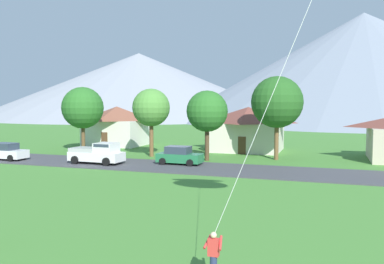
# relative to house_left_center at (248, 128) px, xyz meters

# --- Properties ---
(road_strip) EXTENTS (160.00, 6.70, 0.08)m
(road_strip) POSITION_rel_house_left_center_xyz_m (1.02, -14.63, -2.70)
(road_strip) COLOR #424247
(road_strip) RESTS_ON ground
(mountain_east_ridge) EXTENTS (123.90, 123.90, 25.60)m
(mountain_east_ridge) POSITION_rel_house_left_center_xyz_m (-64.44, 102.18, 10.06)
(mountain_east_ridge) COLOR #8E939E
(mountain_east_ridge) RESTS_ON ground
(mountain_central_ridge) EXTENTS (107.44, 107.44, 19.36)m
(mountain_central_ridge) POSITION_rel_house_left_center_xyz_m (-78.21, 127.82, 6.94)
(mountain_central_ridge) COLOR gray
(mountain_central_ridge) RESTS_ON ground
(mountain_west_ridge) EXTENTS (125.31, 125.31, 34.68)m
(mountain_west_ridge) POSITION_rel_house_left_center_xyz_m (19.07, 95.69, 14.60)
(mountain_west_ridge) COLOR gray
(mountain_west_ridge) RESTS_ON ground
(house_left_center) EXTENTS (8.37, 7.88, 5.29)m
(house_left_center) POSITION_rel_house_left_center_xyz_m (0.00, 0.00, 0.00)
(house_left_center) COLOR beige
(house_left_center) RESTS_ON ground
(house_right_center) EXTENTS (7.96, 7.18, 5.29)m
(house_right_center) POSITION_rel_house_left_center_xyz_m (-18.17, 0.55, 0.00)
(house_right_center) COLOR silver
(house_right_center) RESTS_ON ground
(tree_near_left) EXTENTS (4.15, 4.15, 7.05)m
(tree_near_left) POSITION_rel_house_left_center_xyz_m (-2.33, -9.63, 2.20)
(tree_near_left) COLOR #4C3823
(tree_near_left) RESTS_ON ground
(tree_center) EXTENTS (4.89, 4.89, 7.66)m
(tree_center) POSITION_rel_house_left_center_xyz_m (-18.27, -7.39, 2.45)
(tree_center) COLOR brown
(tree_center) RESTS_ON ground
(tree_right_of_center) EXTENTS (5.26, 5.26, 8.51)m
(tree_right_of_center) POSITION_rel_house_left_center_xyz_m (4.22, -6.80, 3.12)
(tree_right_of_center) COLOR brown
(tree_right_of_center) RESTS_ON ground
(tree_near_right) EXTENTS (4.06, 4.06, 7.33)m
(tree_near_right) POSITION_rel_house_left_center_xyz_m (-8.88, -8.67, 2.52)
(tree_near_right) COLOR brown
(tree_near_right) RESTS_ON ground
(parked_car_white_west_end) EXTENTS (4.23, 2.14, 1.68)m
(parked_car_white_west_end) POSITION_rel_house_left_center_xyz_m (-21.60, -16.01, -1.87)
(parked_car_white_west_end) COLOR white
(parked_car_white_west_end) RESTS_ON road_strip
(parked_car_green_mid_west) EXTENTS (4.24, 2.16, 1.68)m
(parked_car_green_mid_west) POSITION_rel_house_left_center_xyz_m (-3.95, -13.26, -1.87)
(parked_car_green_mid_west) COLOR #237042
(parked_car_green_mid_west) RESTS_ON road_strip
(pickup_truck_white_west_side) EXTENTS (5.25, 2.42, 1.99)m
(pickup_truck_white_west_side) POSITION_rel_house_left_center_xyz_m (-11.42, -15.33, -1.68)
(pickup_truck_white_west_side) COLOR white
(pickup_truck_white_west_side) RESTS_ON road_strip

